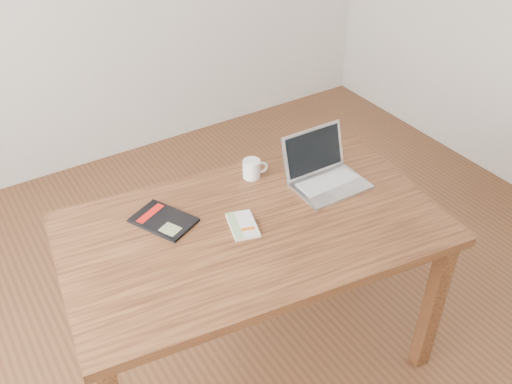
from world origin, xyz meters
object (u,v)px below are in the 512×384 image
desk (253,243)px  black_guidebook (163,220)px  coffee_mug (252,168)px  white_guidebook (243,225)px  laptop (324,173)px

desk → black_guidebook: 0.36m
desk → black_guidebook: (-0.28, 0.20, 0.10)m
coffee_mug → black_guidebook: bearing=-153.6°
desk → white_guidebook: white_guidebook is taller
black_guidebook → laptop: (0.68, -0.12, 0.04)m
laptop → coffee_mug: size_ratio=2.79×
black_guidebook → coffee_mug: size_ratio=2.59×
laptop → black_guidebook: bearing=170.7°
black_guidebook → laptop: 0.69m
white_guidebook → coffee_mug: size_ratio=1.69×
desk → white_guidebook: 0.10m
white_guidebook → desk: bearing=-8.2°
white_guidebook → laptop: bearing=25.6°
desk → black_guidebook: bearing=151.4°
desk → white_guidebook: bearing=162.9°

